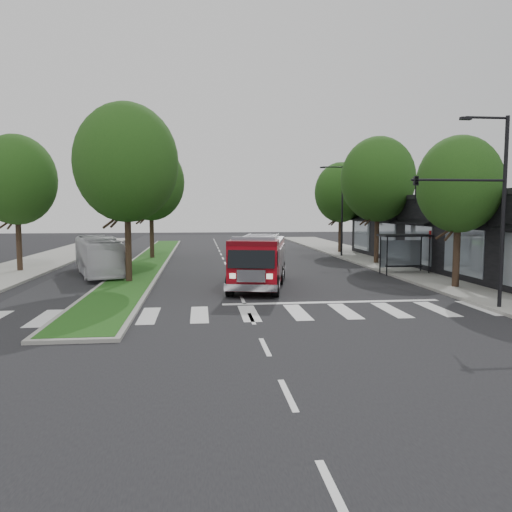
{
  "coord_description": "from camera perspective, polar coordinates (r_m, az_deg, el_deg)",
  "views": [
    {
      "loc": [
        -1.95,
        -22.84,
        4.21
      ],
      "look_at": [
        0.94,
        2.82,
        1.8
      ],
      "focal_mm": 35.0,
      "sensor_mm": 36.0,
      "label": 1
    }
  ],
  "objects": [
    {
      "name": "tree_median_near",
      "position": [
        29.24,
        -14.6,
        10.27
      ],
      "size": [
        5.8,
        5.8,
        10.16
      ],
      "color": "black",
      "rests_on": "ground"
    },
    {
      "name": "tree_right_mid",
      "position": [
        39.28,
        13.76,
        8.5
      ],
      "size": [
        5.6,
        5.6,
        9.72
      ],
      "color": "black",
      "rests_on": "ground"
    },
    {
      "name": "bus_shelter",
      "position": [
        33.73,
        16.54,
        1.42
      ],
      "size": [
        3.2,
        1.6,
        2.61
      ],
      "color": "black",
      "rests_on": "ground"
    },
    {
      "name": "fire_engine",
      "position": [
        27.21,
        0.34,
        -0.63
      ],
      "size": [
        4.15,
        8.66,
        2.89
      ],
      "rotation": [
        0.0,
        0.0,
        -0.21
      ],
      "color": "#56040A",
      "rests_on": "ground"
    },
    {
      "name": "tree_left_mid",
      "position": [
        36.92,
        -25.72,
        7.84
      ],
      "size": [
        5.2,
        5.2,
        9.16
      ],
      "color": "black",
      "rests_on": "ground"
    },
    {
      "name": "storefront_row",
      "position": [
        37.95,
        23.56,
        2.3
      ],
      "size": [
        8.0,
        30.0,
        5.0
      ],
      "primitive_type": "cube",
      "color": "black",
      "rests_on": "ground"
    },
    {
      "name": "tree_right_near",
      "position": [
        28.28,
        22.19,
        7.57
      ],
      "size": [
        4.4,
        4.4,
        8.05
      ],
      "color": "black",
      "rests_on": "ground"
    },
    {
      "name": "median",
      "position": [
        41.25,
        -12.03,
        -0.54
      ],
      "size": [
        3.0,
        50.0,
        0.15
      ],
      "color": "gray",
      "rests_on": "ground"
    },
    {
      "name": "sidewalk_left",
      "position": [
        35.4,
        -27.15,
        -1.97
      ],
      "size": [
        5.0,
        80.0,
        0.15
      ],
      "primitive_type": "cube",
      "color": "gray",
      "rests_on": "ground"
    },
    {
      "name": "sidewalk_right",
      "position": [
        36.11,
        17.21,
        -1.48
      ],
      "size": [
        5.0,
        80.0,
        0.15
      ],
      "primitive_type": "cube",
      "color": "gray",
      "rests_on": "ground"
    },
    {
      "name": "city_bus",
      "position": [
        33.66,
        -17.62,
        0.04
      ],
      "size": [
        4.7,
        9.21,
        2.51
      ],
      "primitive_type": "imported",
      "rotation": [
        0.0,
        0.0,
        0.3
      ],
      "color": "silver",
      "rests_on": "ground"
    },
    {
      "name": "streetlight_right_far",
      "position": [
        44.57,
        9.64,
        5.6
      ],
      "size": [
        2.11,
        0.2,
        8.0
      ],
      "color": "black",
      "rests_on": "ground"
    },
    {
      "name": "streetlight_right_near",
      "position": [
        22.54,
        24.59,
        6.01
      ],
      "size": [
        4.08,
        0.22,
        8.0
      ],
      "color": "black",
      "rests_on": "ground"
    },
    {
      "name": "tree_right_far",
      "position": [
        48.76,
        9.67,
        7.17
      ],
      "size": [
        5.0,
        5.0,
        8.73
      ],
      "color": "black",
      "rests_on": "ground"
    },
    {
      "name": "tree_median_far",
      "position": [
        43.09,
        -11.93,
        8.25
      ],
      "size": [
        5.6,
        5.6,
        9.72
      ],
      "color": "black",
      "rests_on": "ground"
    },
    {
      "name": "ground",
      "position": [
        23.31,
        -1.53,
        -5.08
      ],
      "size": [
        140.0,
        140.0,
        0.0
      ],
      "primitive_type": "plane",
      "color": "black",
      "rests_on": "ground"
    }
  ]
}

